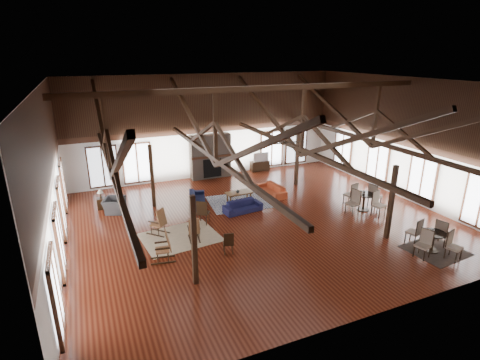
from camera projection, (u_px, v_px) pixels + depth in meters
name	position (u px, v px, depth m)	size (l,w,h in m)	color
floor	(259.00, 220.00, 16.69)	(16.00, 16.00, 0.00)	maroon
ceiling	(262.00, 82.00, 14.75)	(16.00, 14.00, 0.02)	black
wall_back	(208.00, 127.00, 21.81)	(16.00, 0.02, 6.00)	white
wall_front	(380.00, 220.00, 9.63)	(16.00, 0.02, 6.00)	white
wall_left	(50.00, 179.00, 12.75)	(0.02, 14.00, 6.00)	white
wall_right	(404.00, 139.00, 18.69)	(0.02, 14.00, 6.00)	white
roof_truss	(261.00, 131.00, 15.39)	(15.60, 14.07, 3.14)	black
post_grid	(260.00, 188.00, 16.20)	(8.16, 7.16, 3.05)	black
fireplace	(210.00, 156.00, 22.08)	(2.50, 0.69, 2.60)	#6E5F54
ceiling_fan	(283.00, 142.00, 14.80)	(1.60, 1.60, 0.75)	black
sofa_navy_front	(243.00, 206.00, 17.52)	(1.82, 0.71, 0.53)	#191944
sofa_navy_left	(197.00, 199.00, 18.32)	(0.78, 1.98, 0.58)	#141A38
sofa_orange	(272.00, 190.00, 19.65)	(0.73, 1.87, 0.55)	#B74523
coffee_table	(239.00, 193.00, 18.68)	(1.32, 0.71, 0.50)	brown
vase	(238.00, 191.00, 18.54)	(0.17, 0.17, 0.18)	#B2B2B2
armchair	(114.00, 205.00, 17.49)	(0.89, 1.02, 0.66)	#353538
side_table_lamp	(101.00, 201.00, 17.81)	(0.41, 0.41, 1.04)	black
rocking_chair_a	(160.00, 222.00, 15.25)	(0.93, 0.95, 1.12)	brown
rocking_chair_b	(194.00, 230.00, 14.75)	(0.50, 0.80, 0.97)	brown
rocking_chair_c	(165.00, 247.00, 13.31)	(0.93, 0.60, 1.12)	brown
side_chair_a	(202.00, 211.00, 16.09)	(0.66, 0.66, 1.11)	black
side_chair_b	(228.00, 242.00, 13.75)	(0.45, 0.45, 0.88)	black
cafe_table_near	(433.00, 238.00, 13.96)	(2.06, 2.06, 1.05)	black
cafe_table_far	(364.00, 199.00, 17.62)	(2.22, 2.22, 1.14)	black
cup_near	(433.00, 231.00, 13.94)	(0.12, 0.12, 0.09)	#B2B2B2
cup_far	(364.00, 193.00, 17.53)	(0.14, 0.14, 0.11)	#B2B2B2
tv_console	(260.00, 166.00, 23.70)	(1.20, 0.45, 0.60)	black
television	(260.00, 157.00, 23.52)	(0.99, 0.13, 0.57)	#B2B2B2
rug_tan	(180.00, 237.00, 15.15)	(2.96, 2.32, 0.01)	tan
rug_navy	(241.00, 201.00, 18.79)	(3.20, 2.40, 0.01)	#1B264C
rug_dark	(435.00, 250.00, 14.14)	(2.00, 1.82, 0.01)	black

